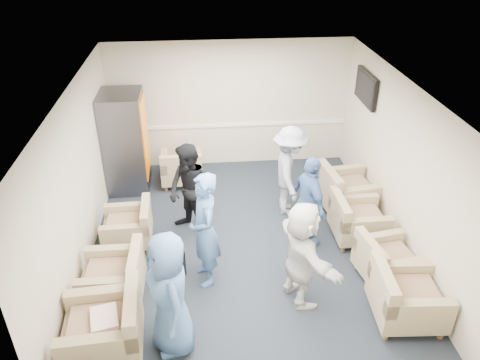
{
  "coord_description": "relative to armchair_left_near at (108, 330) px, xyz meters",
  "views": [
    {
      "loc": [
        -0.64,
        -6.25,
        4.87
      ],
      "look_at": [
        -0.04,
        0.2,
        1.14
      ],
      "focal_mm": 35.0,
      "sensor_mm": 36.0,
      "label": 1
    }
  ],
  "objects": [
    {
      "name": "floor",
      "position": [
        1.89,
        2.04,
        -0.38
      ],
      "size": [
        6.0,
        6.0,
        0.0
      ],
      "primitive_type": "plane",
      "color": "black",
      "rests_on": "ground"
    },
    {
      "name": "ceiling",
      "position": [
        1.89,
        2.04,
        2.32
      ],
      "size": [
        6.0,
        6.0,
        0.0
      ],
      "primitive_type": "plane",
      "rotation": [
        3.14,
        0.0,
        0.0
      ],
      "color": "silver",
      "rests_on": "back_wall"
    },
    {
      "name": "back_wall",
      "position": [
        1.89,
        5.04,
        0.97
      ],
      "size": [
        5.0,
        0.02,
        2.7
      ],
      "primitive_type": "cube",
      "color": "beige",
      "rests_on": "floor"
    },
    {
      "name": "front_wall",
      "position": [
        1.89,
        -0.96,
        0.97
      ],
      "size": [
        5.0,
        0.02,
        2.7
      ],
      "primitive_type": "cube",
      "color": "beige",
      "rests_on": "floor"
    },
    {
      "name": "left_wall",
      "position": [
        -0.61,
        2.04,
        0.97
      ],
      "size": [
        0.02,
        6.0,
        2.7
      ],
      "primitive_type": "cube",
      "color": "beige",
      "rests_on": "floor"
    },
    {
      "name": "right_wall",
      "position": [
        4.39,
        2.04,
        0.97
      ],
      "size": [
        0.02,
        6.0,
        2.7
      ],
      "primitive_type": "cube",
      "color": "beige",
      "rests_on": "floor"
    },
    {
      "name": "chair_rail",
      "position": [
        1.89,
        5.02,
        0.52
      ],
      "size": [
        4.98,
        0.04,
        0.06
      ],
      "primitive_type": "cube",
      "color": "white",
      "rests_on": "back_wall"
    },
    {
      "name": "tv",
      "position": [
        4.33,
        3.84,
        1.67
      ],
      "size": [
        0.1,
        1.0,
        0.58
      ],
      "color": "black",
      "rests_on": "right_wall"
    },
    {
      "name": "armchair_left_near",
      "position": [
        0.0,
        0.0,
        0.0
      ],
      "size": [
        1.01,
        1.01,
        0.76
      ],
      "rotation": [
        0.0,
        0.0,
        -1.51
      ],
      "color": "#988462",
      "rests_on": "floor"
    },
    {
      "name": "armchair_left_mid",
      "position": [
        -0.03,
        1.0,
        -0.04
      ],
      "size": [
        0.86,
        0.86,
        0.68
      ],
      "rotation": [
        0.0,
        0.0,
        -1.59
      ],
      "color": "#988462",
      "rests_on": "floor"
    },
    {
      "name": "armchair_left_far",
      "position": [
        0.02,
        2.27,
        -0.07
      ],
      "size": [
        0.81,
        0.81,
        0.63
      ],
      "rotation": [
        0.0,
        0.0,
        -1.54
      ],
      "color": "#988462",
      "rests_on": "floor"
    },
    {
      "name": "armchair_right_near",
      "position": [
        3.86,
        0.22,
        -0.02
      ],
      "size": [
        0.95,
        0.95,
        0.72
      ],
      "rotation": [
        0.0,
        0.0,
        1.5
      ],
      "color": "#988462",
      "rests_on": "floor"
    },
    {
      "name": "armchair_right_midnear",
      "position": [
        3.91,
        1.0,
        -0.06
      ],
      "size": [
        0.93,
        0.93,
        0.65
      ],
      "rotation": [
        0.0,
        0.0,
        1.74
      ],
      "color": "#988462",
      "rests_on": "floor"
    },
    {
      "name": "armchair_right_midfar",
      "position": [
        3.79,
        2.06,
        -0.04
      ],
      "size": [
        0.86,
        0.86,
        0.68
      ],
      "rotation": [
        0.0,
        0.0,
        1.58
      ],
      "color": "#988462",
      "rests_on": "floor"
    },
    {
      "name": "armchair_right_far",
      "position": [
        3.85,
        2.93,
        -0.0
      ],
      "size": [
        1.05,
        1.05,
        0.75
      ],
      "rotation": [
        0.0,
        0.0,
        1.7
      ],
      "color": "#988462",
      "rests_on": "floor"
    },
    {
      "name": "armchair_corner",
      "position": [
        0.84,
        4.2,
        -0.05
      ],
      "size": [
        0.83,
        0.83,
        0.65
      ],
      "rotation": [
        0.0,
        0.0,
        3.17
      ],
      "color": "#988462",
      "rests_on": "floor"
    },
    {
      "name": "vending_machine",
      "position": [
        -0.2,
        4.19,
        0.61
      ],
      "size": [
        0.8,
        0.93,
        1.97
      ],
      "color": "#505058",
      "rests_on": "floor"
    },
    {
      "name": "backpack",
      "position": [
        0.75,
        1.39,
        -0.1
      ],
      "size": [
        0.38,
        0.33,
        0.54
      ],
      "rotation": [
        0.0,
        0.0,
        0.42
      ],
      "color": "black",
      "rests_on": "floor"
    },
    {
      "name": "pillow",
      "position": [
        -0.02,
        -0.0,
        0.18
      ],
      "size": [
        0.4,
        0.47,
        0.12
      ],
      "primitive_type": "cube",
      "rotation": [
        0.0,
        0.0,
        -1.35
      ],
      "color": "white",
      "rests_on": "armchair_left_near"
    },
    {
      "name": "person_front_left",
      "position": [
        0.79,
        0.04,
        0.48
      ],
      "size": [
        0.78,
        0.97,
        1.72
      ],
      "primitive_type": "imported",
      "rotation": [
        0.0,
        0.0,
        -1.26
      ],
      "color": "#4367A0",
      "rests_on": "floor"
    },
    {
      "name": "person_mid_left",
      "position": [
        1.25,
        1.26,
        0.53
      ],
      "size": [
        0.55,
        0.73,
        1.81
      ],
      "primitive_type": "imported",
      "rotation": [
        0.0,
        0.0,
        -1.39
      ],
      "color": "#4367A0",
      "rests_on": "floor"
    },
    {
      "name": "person_back_left",
      "position": [
        1.03,
        2.47,
        0.45
      ],
      "size": [
        1.01,
        1.02,
        1.66
      ],
      "primitive_type": "imported",
      "rotation": [
        0.0,
        0.0,
        -0.85
      ],
      "color": "black",
      "rests_on": "floor"
    },
    {
      "name": "person_back_right",
      "position": [
        2.8,
        2.99,
        0.46
      ],
      "size": [
        0.69,
        1.12,
        1.68
      ],
      "primitive_type": "imported",
      "rotation": [
        0.0,
        0.0,
        1.51
      ],
      "color": "beige",
      "rests_on": "floor"
    },
    {
      "name": "person_mid_right",
      "position": [
        2.95,
        2.0,
        0.42
      ],
      "size": [
        0.61,
        1.01,
        1.6
      ],
      "primitive_type": "imported",
      "rotation": [
        0.0,
        0.0,
        1.82
      ],
      "color": "#4367A0",
      "rests_on": "floor"
    },
    {
      "name": "person_front_right",
      "position": [
        2.56,
        0.72,
        0.43
      ],
      "size": [
        0.86,
        1.56,
        1.61
      ],
      "primitive_type": "imported",
      "rotation": [
        0.0,
        0.0,
        1.85
      ],
      "color": "silver",
      "rests_on": "floor"
    }
  ]
}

